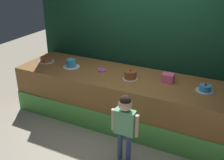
# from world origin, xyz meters

# --- Properties ---
(ground_plane) EXTENTS (12.00, 12.00, 0.00)m
(ground_plane) POSITION_xyz_m (0.00, 0.00, 0.00)
(ground_plane) COLOR #ADA38E
(stage_platform) EXTENTS (4.30, 1.13, 0.88)m
(stage_platform) POSITION_xyz_m (0.00, 0.55, 0.44)
(stage_platform) COLOR brown
(stage_platform) RESTS_ON ground_plane
(curtain_backdrop) EXTENTS (4.62, 0.08, 3.18)m
(curtain_backdrop) POSITION_xyz_m (0.00, 1.21, 1.59)
(curtain_backdrop) COLOR #113823
(curtain_backdrop) RESTS_ON ground_plane
(child_figure) EXTENTS (0.42, 0.19, 1.09)m
(child_figure) POSITION_xyz_m (0.33, -0.46, 0.70)
(child_figure) COLOR #3F4C8C
(child_figure) RESTS_ON ground_plane
(pink_box) EXTENTS (0.19, 0.17, 0.14)m
(pink_box) POSITION_xyz_m (0.61, 0.67, 0.95)
(pink_box) COLOR #F05E8E
(pink_box) RESTS_ON stage_platform
(donut) EXTENTS (0.14, 0.14, 0.04)m
(donut) POSITION_xyz_m (-0.61, 0.59, 0.90)
(donut) COLOR #CC66D8
(donut) RESTS_ON stage_platform
(cake_far_left) EXTENTS (0.32, 0.32, 0.13)m
(cake_far_left) POSITION_xyz_m (-1.83, 0.53, 0.93)
(cake_far_left) COLOR silver
(cake_far_left) RESTS_ON stage_platform
(cake_left) EXTENTS (0.32, 0.32, 0.20)m
(cake_left) POSITION_xyz_m (-1.22, 0.52, 0.95)
(cake_left) COLOR white
(cake_left) RESTS_ON stage_platform
(cake_center) EXTENTS (0.27, 0.27, 0.18)m
(cake_center) POSITION_xyz_m (0.00, 0.50, 0.95)
(cake_center) COLOR silver
(cake_center) RESTS_ON stage_platform
(cake_right) EXTENTS (0.28, 0.28, 0.14)m
(cake_right) POSITION_xyz_m (1.22, 0.58, 0.93)
(cake_right) COLOR silver
(cake_right) RESTS_ON stage_platform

